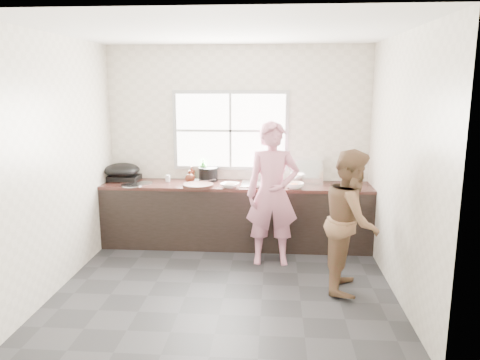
# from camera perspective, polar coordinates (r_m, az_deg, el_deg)

# --- Properties ---
(floor) EXTENTS (3.60, 3.20, 0.01)m
(floor) POSITION_cam_1_polar(r_m,az_deg,el_deg) (5.34, -1.63, -12.58)
(floor) COLOR #272729
(floor) RESTS_ON ground
(ceiling) EXTENTS (3.60, 3.20, 0.01)m
(ceiling) POSITION_cam_1_polar(r_m,az_deg,el_deg) (4.89, -1.82, 17.73)
(ceiling) COLOR silver
(ceiling) RESTS_ON wall_back
(wall_back) EXTENTS (3.60, 0.01, 2.70)m
(wall_back) POSITION_cam_1_polar(r_m,az_deg,el_deg) (6.52, -0.25, 4.30)
(wall_back) COLOR beige
(wall_back) RESTS_ON ground
(wall_left) EXTENTS (0.01, 3.20, 2.70)m
(wall_left) POSITION_cam_1_polar(r_m,az_deg,el_deg) (5.43, -21.04, 2.01)
(wall_left) COLOR beige
(wall_left) RESTS_ON ground
(wall_right) EXTENTS (0.01, 3.20, 2.70)m
(wall_right) POSITION_cam_1_polar(r_m,az_deg,el_deg) (5.08, 18.98, 1.53)
(wall_right) COLOR silver
(wall_right) RESTS_ON ground
(wall_front) EXTENTS (3.60, 0.01, 2.70)m
(wall_front) POSITION_cam_1_polar(r_m,az_deg,el_deg) (3.38, -4.54, -2.75)
(wall_front) COLOR silver
(wall_front) RESTS_ON ground
(cabinet) EXTENTS (3.60, 0.62, 0.82)m
(cabinet) POSITION_cam_1_polar(r_m,az_deg,el_deg) (6.40, -0.47, -4.43)
(cabinet) COLOR black
(cabinet) RESTS_ON floor
(countertop) EXTENTS (3.60, 0.64, 0.04)m
(countertop) POSITION_cam_1_polar(r_m,az_deg,el_deg) (6.30, -0.48, -0.67)
(countertop) COLOR #331915
(countertop) RESTS_ON cabinet
(sink) EXTENTS (0.55, 0.45, 0.02)m
(sink) POSITION_cam_1_polar(r_m,az_deg,el_deg) (6.27, 2.71, -0.50)
(sink) COLOR silver
(sink) RESTS_ON countertop
(faucet) EXTENTS (0.02, 0.02, 0.30)m
(faucet) POSITION_cam_1_polar(r_m,az_deg,el_deg) (6.44, 2.77, 1.13)
(faucet) COLOR silver
(faucet) RESTS_ON countertop
(window_frame) EXTENTS (1.60, 0.05, 1.10)m
(window_frame) POSITION_cam_1_polar(r_m,az_deg,el_deg) (6.49, -1.15, 6.04)
(window_frame) COLOR #9EA0A5
(window_frame) RESTS_ON wall_back
(window_glazing) EXTENTS (1.50, 0.01, 1.00)m
(window_glazing) POSITION_cam_1_polar(r_m,az_deg,el_deg) (6.47, -1.17, 6.02)
(window_glazing) COLOR white
(window_glazing) RESTS_ON window_frame
(woman) EXTENTS (0.62, 0.42, 1.64)m
(woman) POSITION_cam_1_polar(r_m,az_deg,el_deg) (5.69, 3.98, -2.26)
(woman) COLOR pink
(woman) RESTS_ON floor
(person_side) EXTENTS (0.71, 0.84, 1.53)m
(person_side) POSITION_cam_1_polar(r_m,az_deg,el_deg) (5.11, 13.43, -4.84)
(person_side) COLOR brown
(person_side) RESTS_ON floor
(cutting_board) EXTENTS (0.46, 0.46, 0.04)m
(cutting_board) POSITION_cam_1_polar(r_m,az_deg,el_deg) (6.14, -5.11, -0.66)
(cutting_board) COLOR black
(cutting_board) RESTS_ON countertop
(cleaver) EXTENTS (0.21, 0.20, 0.01)m
(cleaver) POSITION_cam_1_polar(r_m,az_deg,el_deg) (6.38, -3.91, 0.04)
(cleaver) COLOR silver
(cleaver) RESTS_ON cutting_board
(bowl_mince) EXTENTS (0.30, 0.30, 0.06)m
(bowl_mince) POSITION_cam_1_polar(r_m,az_deg,el_deg) (6.09, -1.25, -0.64)
(bowl_mince) COLOR white
(bowl_mince) RESTS_ON countertop
(bowl_crabs) EXTENTS (0.26, 0.26, 0.06)m
(bowl_crabs) POSITION_cam_1_polar(r_m,az_deg,el_deg) (6.07, 6.65, -0.74)
(bowl_crabs) COLOR white
(bowl_crabs) RESTS_ON countertop
(bowl_held) EXTENTS (0.26, 0.26, 0.07)m
(bowl_held) POSITION_cam_1_polar(r_m,az_deg,el_deg) (6.06, 2.51, -0.65)
(bowl_held) COLOR silver
(bowl_held) RESTS_ON countertop
(black_pot) EXTENTS (0.27, 0.27, 0.19)m
(black_pot) POSITION_cam_1_polar(r_m,az_deg,el_deg) (6.49, -3.90, 0.70)
(black_pot) COLOR black
(black_pot) RESTS_ON countertop
(plate_food) EXTENTS (0.22, 0.22, 0.02)m
(plate_food) POSITION_cam_1_polar(r_m,az_deg,el_deg) (6.56, -5.64, 0.02)
(plate_food) COLOR white
(plate_food) RESTS_ON countertop
(bottle_green) EXTENTS (0.15, 0.15, 0.30)m
(bottle_green) POSITION_cam_1_polar(r_m,az_deg,el_deg) (6.54, -4.52, 1.29)
(bottle_green) COLOR green
(bottle_green) RESTS_ON countertop
(bottle_brown_tall) EXTENTS (0.08, 0.09, 0.18)m
(bottle_brown_tall) POSITION_cam_1_polar(r_m,az_deg,el_deg) (6.58, -5.92, 0.77)
(bottle_brown_tall) COLOR #4F1E13
(bottle_brown_tall) RESTS_ON countertop
(bottle_brown_short) EXTENTS (0.15, 0.15, 0.16)m
(bottle_brown_short) POSITION_cam_1_polar(r_m,az_deg,el_deg) (6.41, -6.12, 0.38)
(bottle_brown_short) COLOR #451C11
(bottle_brown_short) RESTS_ON countertop
(glass_jar) EXTENTS (0.07, 0.07, 0.09)m
(glass_jar) POSITION_cam_1_polar(r_m,az_deg,el_deg) (6.51, -8.80, 0.20)
(glass_jar) COLOR silver
(glass_jar) RESTS_ON countertop
(burner) EXTENTS (0.45, 0.45, 0.06)m
(burner) POSITION_cam_1_polar(r_m,az_deg,el_deg) (6.81, -13.83, 0.38)
(burner) COLOR black
(burner) RESTS_ON countertop
(wok) EXTENTS (0.58, 0.58, 0.18)m
(wok) POSITION_cam_1_polar(r_m,az_deg,el_deg) (6.69, -14.21, 1.20)
(wok) COLOR black
(wok) RESTS_ON burner
(dish_rack) EXTENTS (0.46, 0.34, 0.33)m
(dish_rack) POSITION_cam_1_polar(r_m,az_deg,el_deg) (6.48, 8.15, 1.22)
(dish_rack) COLOR white
(dish_rack) RESTS_ON countertop
(pot_lid_left) EXTENTS (0.35, 0.35, 0.01)m
(pot_lid_left) POSITION_cam_1_polar(r_m,az_deg,el_deg) (6.35, -13.06, -0.63)
(pot_lid_left) COLOR #B6B9BD
(pot_lid_left) RESTS_ON countertop
(pot_lid_right) EXTENTS (0.24, 0.24, 0.01)m
(pot_lid_right) POSITION_cam_1_polar(r_m,az_deg,el_deg) (6.46, -11.65, -0.37)
(pot_lid_right) COLOR #A4A6AA
(pot_lid_right) RESTS_ON countertop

